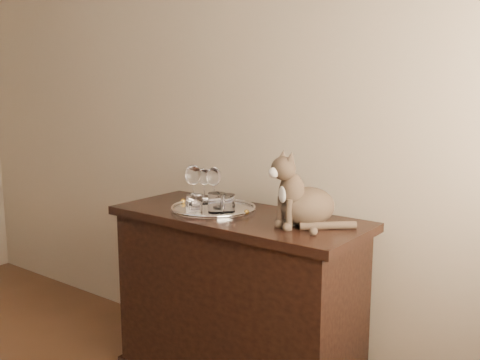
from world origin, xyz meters
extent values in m
cube|color=tan|center=(0.00, 2.25, 1.35)|extent=(4.00, 0.10, 2.70)
cylinder|color=white|center=(0.46, 1.94, 0.85)|extent=(0.40, 0.40, 0.01)
cylinder|color=white|center=(0.53, 1.88, 0.90)|extent=(0.08, 0.08, 0.09)
cylinder|color=white|center=(0.45, 1.82, 0.90)|extent=(0.07, 0.07, 0.08)
cylinder|color=white|center=(0.56, 1.92, 0.90)|extent=(0.07, 0.07, 0.08)
camera|label=1|loc=(2.04, 0.05, 1.42)|focal=40.00mm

